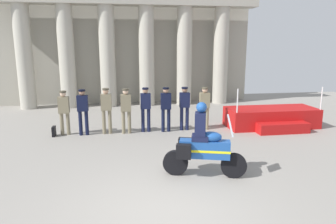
{
  "coord_description": "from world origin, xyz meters",
  "views": [
    {
      "loc": [
        -0.8,
        -5.6,
        3.23
      ],
      "look_at": [
        0.66,
        3.67,
        1.22
      ],
      "focal_mm": 33.21,
      "sensor_mm": 36.0,
      "label": 1
    }
  ],
  "objects": [
    {
      "name": "officer_in_row_5",
      "position": [
        0.92,
        5.77,
        1.0
      ],
      "size": [
        0.39,
        0.24,
        1.7
      ],
      "rotation": [
        0.0,
        0.0,
        3.11
      ],
      "color": "black",
      "rests_on": "ground_plane"
    },
    {
      "name": "officer_in_row_3",
      "position": [
        -0.58,
        5.76,
        0.99
      ],
      "size": [
        0.39,
        0.24,
        1.69
      ],
      "rotation": [
        0.0,
        0.0,
        3.11
      ],
      "color": "#7A7056",
      "rests_on": "ground_plane"
    },
    {
      "name": "motorcycle_with_rider",
      "position": [
        1.17,
        1.52,
        0.79
      ],
      "size": [
        2.04,
        0.92,
        1.9
      ],
      "rotation": [
        0.0,
        0.0,
        -0.29
      ],
      "color": "black",
      "rests_on": "ground_plane"
    },
    {
      "name": "reviewing_stand",
      "position": [
        5.24,
        5.76,
        0.37
      ],
      "size": [
        3.59,
        1.93,
        1.67
      ],
      "color": "#B71414",
      "rests_on": "ground_plane"
    },
    {
      "name": "briefcase_on_ground",
      "position": [
        -3.2,
        5.79,
        0.18
      ],
      "size": [
        0.1,
        0.32,
        0.36
      ],
      "primitive_type": "cube",
      "color": "black",
      "rests_on": "ground_plane"
    },
    {
      "name": "officer_in_row_1",
      "position": [
        -2.13,
        5.77,
        1.0
      ],
      "size": [
        0.39,
        0.24,
        1.69
      ],
      "rotation": [
        0.0,
        0.0,
        3.11
      ],
      "color": "black",
      "rests_on": "ground_plane"
    },
    {
      "name": "officer_in_row_4",
      "position": [
        0.16,
        5.87,
        1.0
      ],
      "size": [
        0.39,
        0.24,
        1.69
      ],
      "rotation": [
        0.0,
        0.0,
        3.11
      ],
      "color": "#141938",
      "rests_on": "ground_plane"
    },
    {
      "name": "ground_plane",
      "position": [
        0.0,
        0.0,
        0.0
      ],
      "size": [
        28.71,
        28.71,
        0.0
      ],
      "primitive_type": "plane",
      "color": "gray"
    },
    {
      "name": "officer_in_row_7",
      "position": [
        2.44,
        5.83,
        0.99
      ],
      "size": [
        0.39,
        0.24,
        1.67
      ],
      "rotation": [
        0.0,
        0.0,
        3.11
      ],
      "color": "#847A5B",
      "rests_on": "ground_plane"
    },
    {
      "name": "officer_in_row_6",
      "position": [
        1.66,
        5.88,
        1.0
      ],
      "size": [
        0.39,
        0.24,
        1.69
      ],
      "rotation": [
        0.0,
        0.0,
        3.11
      ],
      "color": "#141938",
      "rests_on": "ground_plane"
    },
    {
      "name": "officer_in_row_0",
      "position": [
        -2.81,
        5.91,
        0.96
      ],
      "size": [
        0.39,
        0.24,
        1.64
      ],
      "rotation": [
        0.0,
        0.0,
        3.11
      ],
      "color": "#7A7056",
      "rests_on": "ground_plane"
    },
    {
      "name": "officer_in_row_2",
      "position": [
        -1.3,
        5.82,
        1.01
      ],
      "size": [
        0.39,
        0.24,
        1.71
      ],
      "rotation": [
        0.0,
        0.0,
        3.11
      ],
      "color": "#7A7056",
      "rests_on": "ground_plane"
    },
    {
      "name": "colonnade_backdrop",
      "position": [
        -0.33,
        11.82,
        3.16
      ],
      "size": [
        14.13,
        1.67,
        5.84
      ],
      "color": "#A49F91",
      "rests_on": "ground_plane"
    }
  ]
}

